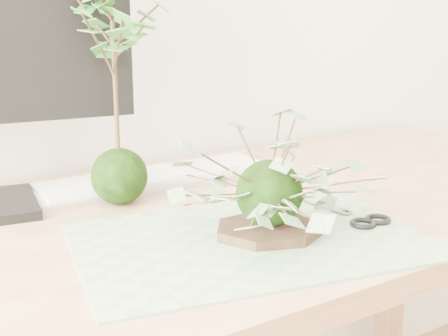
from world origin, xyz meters
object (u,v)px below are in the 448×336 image
at_px(ivy_kokedama, 270,162).
at_px(maple_kokedama, 113,36).
at_px(desk, 235,254).
at_px(keyboard, 157,178).

distance_m(ivy_kokedama, maple_kokedama, 0.34).
distance_m(desk, ivy_kokedama, 0.25).
height_order(maple_kokedama, keyboard, maple_kokedama).
bearing_deg(ivy_kokedama, maple_kokedama, 114.20).
relative_size(desk, maple_kokedama, 3.93).
relative_size(desk, keyboard, 3.27).
height_order(desk, keyboard, keyboard).
bearing_deg(keyboard, desk, -75.70).
xyz_separation_m(desk, keyboard, (-0.05, 0.20, 0.10)).
distance_m(ivy_kokedama, keyboard, 0.37).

